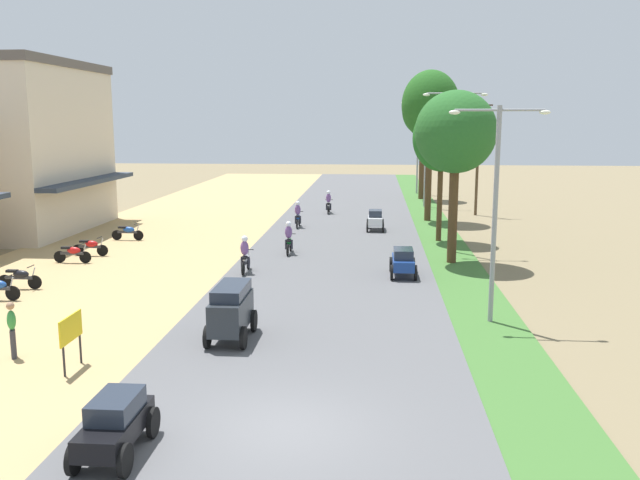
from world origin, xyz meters
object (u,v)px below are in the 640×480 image
streetlamp_farthest (418,141)px  motorbike_foreground_rider (245,255)px  parked_motorbike_sixth (128,231)px  motorbike_ahead_fourth (329,203)px  streetlamp_far (426,150)px  streetlamp_mid (453,160)px  car_sedan_blue (403,261)px  pedestrian_on_shoulder (12,327)px  car_hatchback_white (375,219)px  motorbike_ahead_second (289,238)px  streetlamp_near (496,198)px  car_sedan_black (115,423)px  utility_pole_near (478,155)px  median_tree_third (430,106)px  parked_motorbike_fourth (73,253)px  parked_motorbike_fifth (91,246)px  parked_motorbike_third (20,277)px  median_tree_second (442,139)px  car_van_charcoal (231,309)px  median_tree_nearest (456,133)px  street_signboard (71,332)px  median_tree_fourth (423,112)px  motorbike_ahead_third (298,215)px

streetlamp_farthest → motorbike_foreground_rider: streetlamp_farthest is taller
parked_motorbike_sixth → motorbike_ahead_fourth: size_ratio=1.00×
parked_motorbike_sixth → streetlamp_farthest: (17.53, 26.05, 4.29)m
streetlamp_far → motorbike_ahead_fourth: size_ratio=4.14×
streetlamp_mid → car_sedan_blue: size_ratio=3.56×
pedestrian_on_shoulder → streetlamp_farthest: (13.94, 44.73, 3.88)m
car_hatchback_white → motorbike_foreground_rider: bearing=-115.1°
pedestrian_on_shoulder → motorbike_ahead_second: (5.85, 15.45, -0.11)m
streetlamp_near → car_sedan_blue: size_ratio=3.12×
streetlamp_near → motorbike_ahead_second: streetlamp_near is taller
streetlamp_far → car_sedan_black: streetlamp_far is taller
streetlamp_far → utility_pole_near: (3.31, -4.12, -0.10)m
utility_pole_near → median_tree_third: bearing=-138.0°
parked_motorbike_fourth → parked_motorbike_fifth: bearing=85.7°
streetlamp_far → parked_motorbike_fifth: bearing=-130.5°
parked_motorbike_third → car_hatchback_white: car_hatchback_white is taller
median_tree_second → car_van_charcoal: bearing=-113.8°
parked_motorbike_fourth → median_tree_nearest: size_ratio=0.23×
parked_motorbike_third → motorbike_ahead_second: bearing=38.9°
parked_motorbike_third → street_signboard: (5.94, -8.34, 0.55)m
parked_motorbike_sixth → car_sedan_blue: bearing=-27.2°
median_tree_second → streetlamp_farthest: (0.30, 24.80, -0.83)m
parked_motorbike_third → median_tree_nearest: bearing=20.3°
car_van_charcoal → pedestrian_on_shoulder: bearing=-160.3°
pedestrian_on_shoulder → car_van_charcoal: car_van_charcoal is taller
pedestrian_on_shoulder → parked_motorbike_fifth: bearing=105.1°
parked_motorbike_fifth → streetlamp_near: size_ratio=0.26×
car_hatchback_white → motorbike_foreground_rider: size_ratio=1.11×
motorbike_ahead_second → car_van_charcoal: bearing=-90.3°
car_van_charcoal → car_sedan_black: bearing=-96.3°
parked_motorbike_third → parked_motorbike_fifth: size_ratio=1.00×
median_tree_fourth → car_sedan_black: size_ratio=4.17×
streetlamp_near → car_sedan_blue: bearing=112.4°
car_sedan_blue → car_hatchback_white: car_hatchback_white is taller
motorbike_foreground_rider → parked_motorbike_third: bearing=-157.3°
pedestrian_on_shoulder → streetlamp_farthest: bearing=72.7°
parked_motorbike_sixth → utility_pole_near: bearing=30.4°
streetlamp_near → streetlamp_far: bearing=90.0°
pedestrian_on_shoulder → car_hatchback_white: size_ratio=0.81×
motorbike_foreground_rider → motorbike_ahead_third: 12.82m
parked_motorbike_third → car_van_charcoal: 11.14m
motorbike_foreground_rider → streetlamp_far: bearing=68.4°
parked_motorbike_fifth → streetlamp_far: 27.63m
pedestrian_on_shoulder → car_hatchback_white: 25.28m
median_tree_second → streetlamp_farthest: bearing=89.3°
street_signboard → streetlamp_far: streetlamp_far is taller
parked_motorbike_fifth → utility_pole_near: size_ratio=0.22×
median_tree_fourth → motorbike_ahead_second: bearing=-108.2°
median_tree_second → street_signboard: bearing=-119.3°
streetlamp_far → motorbike_ahead_third: 14.52m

